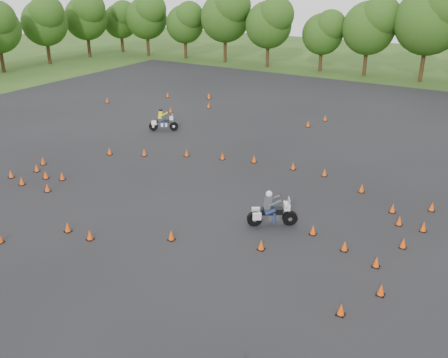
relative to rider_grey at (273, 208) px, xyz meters
The scene contains 6 objects.
ground 4.47m from the rider_grey, 140.55° to the right, with size 140.00×140.00×0.00m, color #2D5119.
asphalt_pad 4.76m from the rider_grey, 136.35° to the left, with size 62.00×62.00×0.00m, color black.
treeline 32.75m from the rider_grey, 90.52° to the left, with size 86.62×32.29×10.97m.
traffic_cones 4.31m from the rider_grey, 138.94° to the left, with size 36.67×33.01×0.45m.
rider_grey is the anchor object (origin of this frame).
rider_yellow 16.38m from the rider_grey, 145.45° to the left, with size 2.19×0.67×1.69m, color yellow, non-canonical shape.
Camera 1 is at (12.20, -16.32, 11.19)m, focal length 40.00 mm.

